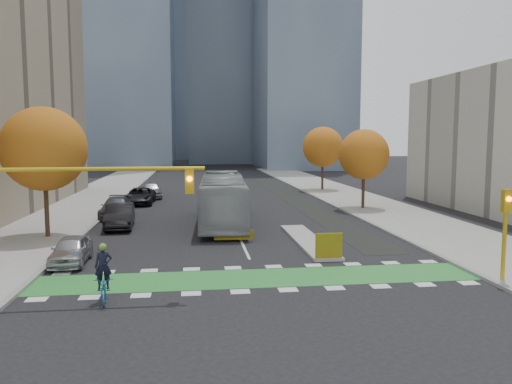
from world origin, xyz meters
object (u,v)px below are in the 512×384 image
object	(u,v)px
parked_car_b	(120,216)
parked_car_d	(140,196)
cyclist	(104,282)
tree_east_near	(364,154)
bus	(223,199)
tree_west	(44,149)
parked_car_e	(151,190)
traffic_signal_east	(505,221)
parked_car_c	(116,207)
tree_east_far	(323,147)
hazard_board	(329,246)
parked_car_a	(71,250)
traffic_signal_west	(60,197)

from	to	relation	value
parked_car_b	parked_car_d	size ratio (longest dim) A/B	0.93
cyclist	parked_car_b	bearing A→B (deg)	86.57
tree_east_near	bus	xyz separation A→B (m)	(-12.77, -6.16, -3.01)
tree_west	parked_car_e	xyz separation A→B (m)	(4.68, 21.08, -4.76)
traffic_signal_east	parked_car_d	size ratio (longest dim) A/B	0.73
parked_car_c	tree_east_far	bearing A→B (deg)	39.77
hazard_board	parked_car_a	distance (m)	13.04
parked_car_a	parked_car_d	bearing A→B (deg)	86.44
parked_car_b	cyclist	bearing A→B (deg)	-87.64
tree_west	traffic_signal_east	bearing A→B (deg)	-29.07
parked_car_c	parked_car_a	bearing A→B (deg)	-89.82
parked_car_a	parked_car_c	distance (m)	14.96
tree_east_near	parked_car_e	world-z (taller)	tree_east_near
traffic_signal_west	parked_car_c	xyz separation A→B (m)	(-1.07, 20.73, -3.25)
parked_car_b	parked_car_a	bearing A→B (deg)	-99.21
tree_west	parked_car_d	bearing A→B (deg)	75.99
tree_west	parked_car_d	xyz separation A→B (m)	(4.01, 16.08, -4.84)
tree_west	bus	bearing A→B (deg)	18.89
bus	parked_car_b	world-z (taller)	bus
tree_east_near	bus	bearing A→B (deg)	-154.26
cyclist	parked_car_d	distance (m)	29.13
bus	parked_car_a	distance (m)	13.45
traffic_signal_west	parked_car_d	xyz separation A→B (m)	(-0.06, 28.59, -3.26)
hazard_board	parked_car_e	xyz separation A→B (m)	(-11.32, 28.88, 0.05)
hazard_board	bus	world-z (taller)	bus
hazard_board	parked_car_c	size ratio (longest dim) A/B	0.26
tree_east_near	tree_east_far	xyz separation A→B (m)	(0.50, 16.00, 0.38)
traffic_signal_west	traffic_signal_east	bearing A→B (deg)	0.01
parked_car_c	tree_west	bearing A→B (deg)	-109.86
bus	parked_car_c	world-z (taller)	bus
hazard_board	parked_car_d	xyz separation A→B (m)	(-11.99, 23.88, -0.02)
tree_east_near	traffic_signal_west	size ratio (longest dim) A/B	0.83
traffic_signal_west	traffic_signal_east	xyz separation A→B (m)	(18.43, 0.00, -1.30)
cyclist	traffic_signal_west	bearing A→B (deg)	153.62
parked_car_a	tree_east_near	bearing A→B (deg)	37.54
tree_west	traffic_signal_east	xyz separation A→B (m)	(22.50, -12.51, -2.88)
tree_east_near	parked_car_e	xyz separation A→B (m)	(-19.32, 11.08, -4.01)
hazard_board	tree_west	world-z (taller)	tree_west
tree_east_near	bus	world-z (taller)	tree_east_near
tree_west	parked_car_b	bearing A→B (deg)	39.09
hazard_board	parked_car_b	distance (m)	16.32
bus	parked_car_a	bearing A→B (deg)	-125.21
tree_east_near	parked_car_c	distance (m)	21.47
bus	parked_car_d	bearing A→B (deg)	123.20
hazard_board	tree_west	size ratio (longest dim) A/B	0.17
cyclist	bus	world-z (taller)	bus
tree_east_near	parked_car_c	size ratio (longest dim) A/B	1.30
parked_car_c	parked_car_b	bearing A→B (deg)	-78.88
traffic_signal_west	cyclist	xyz separation A→B (m)	(1.61, -0.49, -3.27)
parked_car_e	traffic_signal_west	bearing A→B (deg)	-98.88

